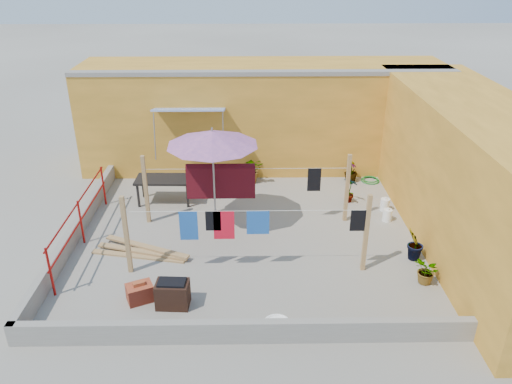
% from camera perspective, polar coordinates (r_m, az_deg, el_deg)
% --- Properties ---
extents(ground, '(80.00, 80.00, 0.00)m').
position_cam_1_polar(ground, '(12.08, -1.03, -5.15)').
color(ground, '#9E998E').
rests_on(ground, ground).
extents(wall_back, '(11.00, 3.27, 3.21)m').
position_cam_1_polar(wall_back, '(15.76, 0.76, 8.77)').
color(wall_back, gold).
rests_on(wall_back, ground).
extents(wall_right, '(2.40, 9.00, 3.20)m').
position_cam_1_polar(wall_right, '(12.46, 23.58, 1.80)').
color(wall_right, gold).
rests_on(wall_right, ground).
extents(parapet_front, '(8.30, 0.16, 0.44)m').
position_cam_1_polar(parapet_front, '(9.05, -1.05, -15.64)').
color(parapet_front, gray).
rests_on(parapet_front, ground).
extents(parapet_left, '(0.16, 7.30, 0.44)m').
position_cam_1_polar(parapet_left, '(12.67, -19.88, -4.14)').
color(parapet_left, gray).
rests_on(parapet_left, ground).
extents(red_railing, '(0.05, 4.20, 1.10)m').
position_cam_1_polar(red_railing, '(12.20, -19.48, -2.58)').
color(red_railing, '#A01210').
rests_on(red_railing, ground).
extents(clothesline_rig, '(5.09, 2.35, 1.80)m').
position_cam_1_polar(clothesline_rig, '(12.04, -3.39, 0.47)').
color(clothesline_rig, tan).
rests_on(clothesline_rig, ground).
extents(patio_umbrella, '(2.26, 2.26, 2.59)m').
position_cam_1_polar(patio_umbrella, '(11.58, -5.02, 6.08)').
color(patio_umbrella, gray).
rests_on(patio_umbrella, ground).
extents(outdoor_table, '(1.53, 0.79, 0.71)m').
position_cam_1_polar(outdoor_table, '(13.68, -10.48, 1.28)').
color(outdoor_table, black).
rests_on(outdoor_table, ground).
extents(brick_stack, '(0.60, 0.53, 0.43)m').
position_cam_1_polar(brick_stack, '(10.22, -13.13, -11.12)').
color(brick_stack, '#B43D29').
rests_on(brick_stack, ground).
extents(lumber_pile, '(2.28, 1.06, 0.14)m').
position_cam_1_polar(lumber_pile, '(11.69, -12.85, -6.63)').
color(lumber_pile, tan).
rests_on(lumber_pile, ground).
extents(brazier, '(0.65, 0.46, 0.57)m').
position_cam_1_polar(brazier, '(9.91, -9.51, -11.39)').
color(brazier, black).
rests_on(brazier, ground).
extents(white_basin, '(0.52, 0.52, 0.09)m').
position_cam_1_polar(white_basin, '(9.46, 2.42, -14.86)').
color(white_basin, white).
rests_on(white_basin, ground).
extents(water_jug_a, '(0.23, 0.23, 0.36)m').
position_cam_1_polar(water_jug_a, '(13.14, 14.77, -2.57)').
color(water_jug_a, white).
rests_on(water_jug_a, ground).
extents(water_jug_b, '(0.24, 0.24, 0.38)m').
position_cam_1_polar(water_jug_b, '(13.65, 14.51, -1.39)').
color(water_jug_b, white).
rests_on(water_jug_b, ground).
extents(green_hose, '(0.55, 0.55, 0.08)m').
position_cam_1_polar(green_hose, '(15.35, 12.93, 1.35)').
color(green_hose, '#186F23').
rests_on(green_hose, ground).
extents(plant_back_a, '(0.76, 0.68, 0.80)m').
position_cam_1_polar(plant_back_a, '(14.76, -0.51, 2.57)').
color(plant_back_a, '#1B5317').
rests_on(plant_back_a, ground).
extents(plant_back_b, '(0.44, 0.44, 0.67)m').
position_cam_1_polar(plant_back_b, '(15.10, 10.80, 2.38)').
color(plant_back_b, '#1B5317').
rests_on(plant_back_b, ground).
extents(plant_right_a, '(0.48, 0.48, 0.76)m').
position_cam_1_polar(plant_right_a, '(13.80, 10.71, 0.30)').
color(plant_right_a, '#1B5317').
rests_on(plant_right_a, ground).
extents(plant_right_b, '(0.55, 0.57, 0.80)m').
position_cam_1_polar(plant_right_b, '(11.57, 17.70, -5.73)').
color(plant_right_b, '#1B5317').
rests_on(plant_right_b, ground).
extents(plant_right_c, '(0.52, 0.58, 0.59)m').
position_cam_1_polar(plant_right_c, '(10.93, 18.98, -8.59)').
color(plant_right_c, '#1B5317').
rests_on(plant_right_c, ground).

